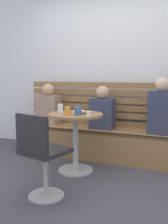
# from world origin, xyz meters

# --- Properties ---
(ground) EXTENTS (8.00, 8.00, 0.00)m
(ground) POSITION_xyz_m (0.00, 0.00, 0.00)
(ground) COLOR #42424C
(back_wall) EXTENTS (5.20, 0.10, 2.90)m
(back_wall) POSITION_xyz_m (0.00, 1.64, 1.45)
(back_wall) COLOR silver
(back_wall) RESTS_ON ground
(booth_bench) EXTENTS (2.70, 0.52, 0.44)m
(booth_bench) POSITION_xyz_m (0.00, 1.20, 0.22)
(booth_bench) COLOR olive
(booth_bench) RESTS_ON ground
(booth_backrest) EXTENTS (2.65, 0.04, 0.67)m
(booth_backrest) POSITION_xyz_m (0.00, 1.44, 0.78)
(booth_backrest) COLOR olive
(booth_backrest) RESTS_ON booth_bench
(cafe_table) EXTENTS (0.68, 0.68, 0.74)m
(cafe_table) POSITION_xyz_m (-0.14, 0.56, 0.52)
(cafe_table) COLOR #ADADB2
(cafe_table) RESTS_ON ground
(white_chair) EXTENTS (0.48, 0.48, 0.85)m
(white_chair) POSITION_xyz_m (-0.14, -0.26, 0.46)
(white_chair) COLOR #ADADB2
(white_chair) RESTS_ON ground
(person_adult) EXTENTS (0.34, 0.22, 0.75)m
(person_adult) POSITION_xyz_m (0.82, 1.18, 0.77)
(person_adult) COLOR #333851
(person_adult) RESTS_ON booth_bench
(person_child_left) EXTENTS (0.34, 0.22, 0.62)m
(person_child_left) POSITION_xyz_m (-0.01, 1.20, 0.71)
(person_child_left) COLOR #333851
(person_child_left) RESTS_ON booth_bench
(person_child_middle) EXTENTS (0.34, 0.22, 0.64)m
(person_child_middle) POSITION_xyz_m (-0.92, 1.21, 0.72)
(person_child_middle) COLOR #9E7F6B
(person_child_middle) RESTS_ON booth_bench
(cup_water_clear) EXTENTS (0.07, 0.07, 0.11)m
(cup_water_clear) POSITION_xyz_m (-0.35, 0.56, 0.80)
(cup_water_clear) COLOR white
(cup_water_clear) RESTS_ON cafe_table
(cup_espresso_small) EXTENTS (0.06, 0.06, 0.05)m
(cup_espresso_small) POSITION_xyz_m (0.09, 0.43, 0.77)
(cup_espresso_small) COLOR silver
(cup_espresso_small) RESTS_ON cafe_table
(cup_tumbler_orange) EXTENTS (0.07, 0.07, 0.10)m
(cup_tumbler_orange) POSITION_xyz_m (-0.17, 0.40, 0.79)
(cup_tumbler_orange) COLOR orange
(cup_tumbler_orange) RESTS_ON cafe_table
(cup_mug_blue) EXTENTS (0.08, 0.08, 0.09)m
(cup_mug_blue) POSITION_xyz_m (-0.07, 0.47, 0.79)
(cup_mug_blue) COLOR #3D5B9E
(cup_mug_blue) RESTS_ON cafe_table
(plate_small) EXTENTS (0.17, 0.17, 0.01)m
(plate_small) POSITION_xyz_m (-0.18, 0.77, 0.75)
(plate_small) COLOR white
(plate_small) RESTS_ON cafe_table
(phone_on_table) EXTENTS (0.16, 0.12, 0.01)m
(phone_on_table) POSITION_xyz_m (-0.08, 0.59, 0.74)
(phone_on_table) COLOR black
(phone_on_table) RESTS_ON cafe_table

